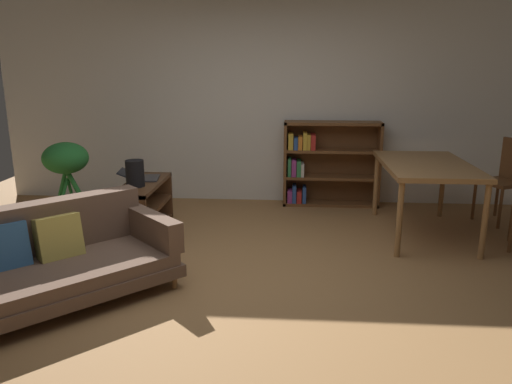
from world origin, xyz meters
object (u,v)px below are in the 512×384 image
(dining_table, at_px, (426,170))
(desk_speaker, at_px, (135,173))
(open_laptop, at_px, (141,177))
(bookshelf, at_px, (325,163))
(media_console, at_px, (144,207))
(fabric_couch, at_px, (35,262))
(potted_floor_plant, at_px, (67,170))
(dining_chair_far, at_px, (507,176))

(dining_table, bearing_deg, desk_speaker, -174.84)
(open_laptop, xyz_separation_m, bookshelf, (2.08, 1.06, -0.03))
(media_console, relative_size, dining_table, 0.74)
(fabric_couch, height_order, media_console, fabric_couch)
(media_console, bearing_deg, open_laptop, 111.31)
(open_laptop, distance_m, bookshelf, 2.34)
(potted_floor_plant, bearing_deg, dining_chair_far, 7.46)
(media_console, xyz_separation_m, open_laptop, (-0.07, 0.17, 0.29))
(open_laptop, height_order, dining_chair_far, dining_chair_far)
(media_console, relative_size, open_laptop, 2.32)
(fabric_couch, relative_size, desk_speaker, 7.25)
(dining_table, bearing_deg, media_console, -177.98)
(fabric_couch, xyz_separation_m, open_laptop, (0.26, 1.89, 0.24))
(bookshelf, bearing_deg, fabric_couch, -128.43)
(open_laptop, distance_m, dining_chair_far, 4.13)
(potted_floor_plant, height_order, bookshelf, bookshelf)
(potted_floor_plant, relative_size, bookshelf, 0.79)
(potted_floor_plant, bearing_deg, open_laptop, 13.03)
(potted_floor_plant, bearing_deg, desk_speaker, -11.52)
(dining_table, distance_m, dining_chair_far, 1.18)
(dining_chair_far, relative_size, bookshelf, 0.79)
(fabric_couch, relative_size, dining_chair_far, 2.09)
(fabric_couch, bearing_deg, potted_floor_plant, 106.33)
(desk_speaker, xyz_separation_m, dining_chair_far, (4.06, 0.80, -0.14))
(dining_table, xyz_separation_m, dining_chair_far, (1.04, 0.53, -0.17))
(desk_speaker, bearing_deg, fabric_couch, -101.06)
(open_laptop, distance_m, dining_table, 3.06)
(open_laptop, distance_m, potted_floor_plant, 0.79)
(media_console, relative_size, potted_floor_plant, 1.12)
(potted_floor_plant, xyz_separation_m, bookshelf, (2.84, 1.24, -0.13))
(potted_floor_plant, distance_m, dining_chair_far, 4.91)
(media_console, height_order, potted_floor_plant, potted_floor_plant)
(fabric_couch, distance_m, open_laptop, 1.92)
(desk_speaker, relative_size, bookshelf, 0.23)
(media_console, xyz_separation_m, bookshelf, (2.02, 1.24, 0.27))
(open_laptop, xyz_separation_m, dining_table, (3.06, -0.07, 0.14))
(desk_speaker, height_order, potted_floor_plant, potted_floor_plant)
(dining_table, bearing_deg, fabric_couch, -151.24)
(media_console, relative_size, dining_chair_far, 1.13)
(media_console, distance_m, dining_chair_far, 4.10)
(fabric_couch, bearing_deg, media_console, 79.25)
(dining_chair_far, bearing_deg, fabric_couch, -151.69)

